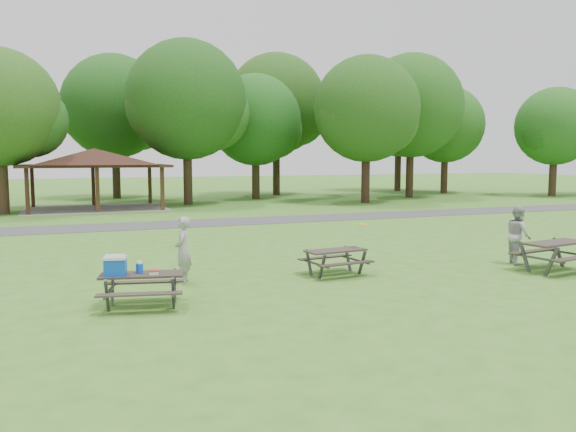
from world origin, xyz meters
The scene contains 19 objects.
ground centered at (0.00, 0.00, 0.00)m, with size 160.00×160.00×0.00m, color #3C7421.
asphalt_path centered at (0.00, 14.00, 0.01)m, with size 120.00×3.20×0.02m, color #404042.
pavilion centered at (-4.00, 24.00, 3.06)m, with size 8.60×7.01×3.76m.
tree_row_d centered at (-8.92, 22.53, 5.77)m, with size 6.93×6.60×9.27m.
tree_row_e centered at (2.10, 25.03, 6.78)m, with size 8.40×8.00×11.02m.
tree_row_f centered at (8.09, 28.53, 5.84)m, with size 7.35×7.00×9.55m.
tree_row_g centered at (14.09, 22.03, 6.33)m, with size 7.77×7.40×10.25m.
tree_row_h centered at (20.10, 25.53, 7.03)m, with size 8.61×8.20×11.37m.
tree_row_i centered at (26.08, 29.03, 5.91)m, with size 7.14×6.80×9.52m.
tree_row_j centered at (32.08, 22.53, 5.56)m, with size 6.72×6.40×8.96m.
tree_deep_b centered at (-1.90, 33.03, 6.89)m, with size 8.40×8.00×11.13m.
tree_deep_c centered at (11.10, 32.03, 7.44)m, with size 8.82×8.40×11.90m.
tree_deep_d centered at (24.10, 33.53, 7.03)m, with size 8.40×8.00×11.27m.
picnic_table_near centered at (-4.41, -0.75, 0.69)m, with size 2.00×1.74×1.21m.
picnic_table_middle centered at (1.09, 0.70, 0.53)m, with size 1.79×1.50×0.72m.
picnic_table_far centered at (7.07, -1.12, 0.64)m, with size 2.21×1.88×0.86m.
frisbee_in_flight centered at (1.91, 0.69, 1.35)m, with size 0.27×0.27×0.02m.
frisbee_thrower centered at (-2.97, 1.24, 0.85)m, with size 0.62×0.41×1.70m, color #99999B.
frisbee_catcher centered at (6.91, 0.13, 0.88)m, with size 0.86×0.67×1.76m, color #AAAAAD.
Camera 1 is at (-5.65, -12.84, 3.19)m, focal length 35.00 mm.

